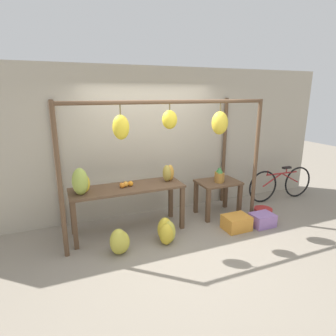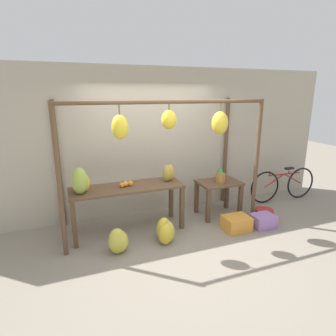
{
  "view_description": "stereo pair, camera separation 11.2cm",
  "coord_description": "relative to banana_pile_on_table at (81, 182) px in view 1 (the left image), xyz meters",
  "views": [
    {
      "loc": [
        -1.68,
        -3.67,
        2.32
      ],
      "look_at": [
        0.12,
        0.69,
        1.06
      ],
      "focal_mm": 30.0,
      "sensor_mm": 36.0,
      "label": 1
    },
    {
      "loc": [
        -1.57,
        -3.71,
        2.32
      ],
      "look_at": [
        0.12,
        0.69,
        1.06
      ],
      "focal_mm": 30.0,
      "sensor_mm": 36.0,
      "label": 2
    }
  ],
  "objects": [
    {
      "name": "orange_pile",
      "position": [
        0.71,
        0.05,
        -0.14
      ],
      "size": [
        0.24,
        0.13,
        0.09
      ],
      "color": "orange",
      "rests_on": "display_table_main"
    },
    {
      "name": "parked_bicycle",
      "position": [
        4.26,
        0.22,
        -0.62
      ],
      "size": [
        1.67,
        0.1,
        0.75
      ],
      "color": "black",
      "rests_on": "ground_plane"
    },
    {
      "name": "fruit_crate_purple",
      "position": [
        3.01,
        -0.68,
        -0.88
      ],
      "size": [
        0.4,
        0.32,
        0.23
      ],
      "color": "#9970B7",
      "rests_on": "ground_plane"
    },
    {
      "name": "fruit_crate_white",
      "position": [
        2.49,
        -0.61,
        -0.87
      ],
      "size": [
        0.45,
        0.35,
        0.25
      ],
      "color": "orange",
      "rests_on": "ground_plane"
    },
    {
      "name": "blue_bucket",
      "position": [
        3.25,
        -0.41,
        -0.9
      ],
      "size": [
        0.34,
        0.34,
        0.19
      ],
      "color": "#AD2323",
      "rests_on": "ground_plane"
    },
    {
      "name": "pineapple_cluster",
      "position": [
        2.51,
        0.02,
        -0.19
      ],
      "size": [
        0.21,
        0.24,
        0.31
      ],
      "color": "olive",
      "rests_on": "display_table_side"
    },
    {
      "name": "shop_wall_back",
      "position": [
        1.35,
        0.75,
        0.41
      ],
      "size": [
        8.0,
        0.08,
        2.8
      ],
      "color": "#B2A893",
      "rests_on": "ground_plane"
    },
    {
      "name": "stall_awning",
      "position": [
        1.42,
        -0.17,
        0.62
      ],
      "size": [
        3.4,
        1.18,
        2.22
      ],
      "color": "brown",
      "rests_on": "ground_plane"
    },
    {
      "name": "display_table_side",
      "position": [
        2.52,
        0.07,
        -0.47
      ],
      "size": [
        0.79,
        0.58,
        0.68
      ],
      "color": "brown",
      "rests_on": "ground_plane"
    },
    {
      "name": "papaya_pile",
      "position": [
        1.49,
        0.09,
        -0.04
      ],
      "size": [
        0.23,
        0.2,
        0.3
      ],
      "color": "#B2993D",
      "rests_on": "display_table_main"
    },
    {
      "name": "banana_pile_ground_right",
      "position": [
        1.2,
        -0.55,
        -0.81
      ],
      "size": [
        0.35,
        0.44,
        0.39
      ],
      "color": "gold",
      "rests_on": "ground_plane"
    },
    {
      "name": "banana_pile_ground_left",
      "position": [
        0.42,
        -0.59,
        -0.81
      ],
      "size": [
        0.33,
        0.31,
        0.4
      ],
      "color": "gold",
      "rests_on": "ground_plane"
    },
    {
      "name": "display_table_main",
      "position": [
        0.74,
        0.05,
        -0.3
      ],
      "size": [
        1.89,
        0.62,
        0.81
      ],
      "color": "brown",
      "rests_on": "ground_plane"
    },
    {
      "name": "ground_plane",
      "position": [
        1.35,
        -0.65,
        -0.99
      ],
      "size": [
        20.0,
        20.0,
        0.0
      ],
      "primitive_type": "plane",
      "color": "gray"
    },
    {
      "name": "banana_pile_on_table",
      "position": [
        0.0,
        0.0,
        0.0
      ],
      "size": [
        0.33,
        0.41,
        0.42
      ],
      "color": "yellow",
      "rests_on": "display_table_main"
    }
  ]
}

